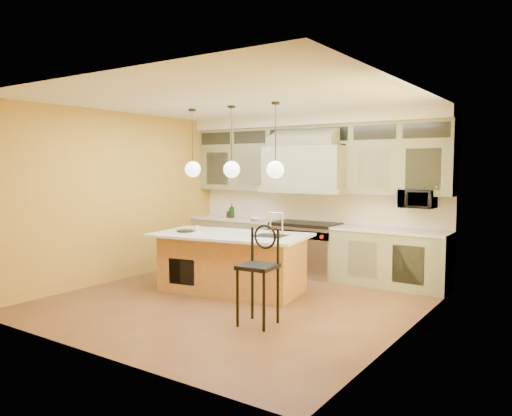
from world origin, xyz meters
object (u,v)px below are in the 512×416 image
Objects in this scene: range at (306,248)px; counter_stool at (259,268)px; microwave at (417,199)px; kitchen_island at (232,262)px.

range is 0.97× the size of counter_stool.
microwave is at bearing 3.12° from range.
counter_stool is at bearing -51.43° from kitchen_island.
microwave reaches higher than kitchen_island.
range is 2.18m from microwave.
range is at bearing 102.40° from counter_stool.
range is 0.47× the size of kitchen_island.
kitchen_island is 2.07× the size of counter_stool.
kitchen_island is at bearing -142.46° from microwave.
counter_stool reaches higher than range.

